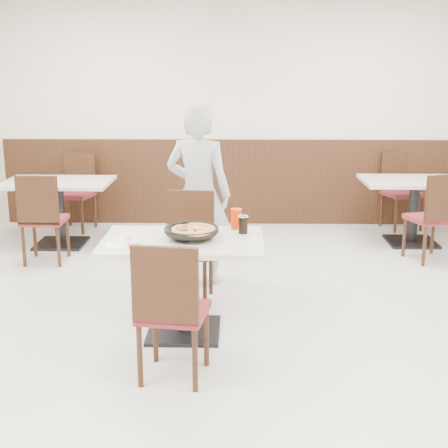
{
  "coord_description": "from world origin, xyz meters",
  "views": [
    {
      "loc": [
        0.06,
        -4.47,
        2.0
      ],
      "look_at": [
        -0.03,
        -0.3,
        0.94
      ],
      "focal_mm": 50.0,
      "sensor_mm": 36.0,
      "label": 1
    }
  ],
  "objects_px": {
    "main_table": "(183,287)",
    "diner_person": "(199,194)",
    "bg_chair_left_near": "(45,218)",
    "bg_chair_right_near": "(431,216)",
    "bg_table_right": "(413,212)",
    "red_cup": "(236,219)",
    "pizza_pan": "(192,233)",
    "chair_far": "(187,249)",
    "bg_table_left": "(59,213)",
    "bg_chair_left_far": "(74,193)",
    "side_plate": "(127,241)",
    "chair_near": "(173,309)",
    "pizza": "(193,232)",
    "cola_glass": "(243,225)",
    "bg_chair_right_far": "(402,192)"
  },
  "relations": [
    {
      "from": "main_table",
      "to": "diner_person",
      "type": "bearing_deg",
      "value": 87.83
    },
    {
      "from": "bg_chair_left_near",
      "to": "bg_chair_right_near",
      "type": "xyz_separation_m",
      "value": [
        4.04,
        0.15,
        0.0
      ]
    },
    {
      "from": "main_table",
      "to": "bg_table_right",
      "type": "bearing_deg",
      "value": 46.61
    },
    {
      "from": "red_cup",
      "to": "pizza_pan",
      "type": "bearing_deg",
      "value": -136.35
    },
    {
      "from": "pizza_pan",
      "to": "chair_far",
      "type": "bearing_deg",
      "value": 97.69
    },
    {
      "from": "chair_far",
      "to": "main_table",
      "type": "bearing_deg",
      "value": 97.45
    },
    {
      "from": "main_table",
      "to": "bg_chair_right_near",
      "type": "distance_m",
      "value": 3.12
    },
    {
      "from": "bg_table_left",
      "to": "bg_chair_left_near",
      "type": "height_order",
      "value": "bg_chair_left_near"
    },
    {
      "from": "main_table",
      "to": "pizza_pan",
      "type": "bearing_deg",
      "value": 9.32
    },
    {
      "from": "diner_person",
      "to": "bg_chair_left_far",
      "type": "height_order",
      "value": "diner_person"
    },
    {
      "from": "side_plate",
      "to": "red_cup",
      "type": "distance_m",
      "value": 0.91
    },
    {
      "from": "chair_far",
      "to": "bg_table_left",
      "type": "distance_m",
      "value": 2.37
    },
    {
      "from": "side_plate",
      "to": "diner_person",
      "type": "bearing_deg",
      "value": 71.12
    },
    {
      "from": "main_table",
      "to": "side_plate",
      "type": "relative_size",
      "value": 6.17
    },
    {
      "from": "diner_person",
      "to": "red_cup",
      "type": "bearing_deg",
      "value": 125.23
    },
    {
      "from": "bg_chair_left_near",
      "to": "bg_chair_left_far",
      "type": "bearing_deg",
      "value": 90.92
    },
    {
      "from": "chair_near",
      "to": "bg_chair_right_near",
      "type": "distance_m",
      "value": 3.59
    },
    {
      "from": "side_plate",
      "to": "bg_chair_left_near",
      "type": "xyz_separation_m",
      "value": [
        -1.2,
        1.87,
        -0.28
      ]
    },
    {
      "from": "main_table",
      "to": "chair_near",
      "type": "xyz_separation_m",
      "value": [
        -0.0,
        -0.7,
        0.1
      ]
    },
    {
      "from": "pizza",
      "to": "red_cup",
      "type": "relative_size",
      "value": 1.88
    },
    {
      "from": "cola_glass",
      "to": "diner_person",
      "type": "xyz_separation_m",
      "value": [
        -0.41,
        1.04,
        0.03
      ]
    },
    {
      "from": "main_table",
      "to": "bg_chair_left_near",
      "type": "height_order",
      "value": "bg_chair_left_near"
    },
    {
      "from": "diner_person",
      "to": "bg_chair_right_near",
      "type": "height_order",
      "value": "diner_person"
    },
    {
      "from": "chair_near",
      "to": "chair_far",
      "type": "height_order",
      "value": "same"
    },
    {
      "from": "pizza_pan",
      "to": "chair_near",
      "type": "bearing_deg",
      "value": -95.67
    },
    {
      "from": "chair_near",
      "to": "side_plate",
      "type": "relative_size",
      "value": 4.89
    },
    {
      "from": "diner_person",
      "to": "cola_glass",
      "type": "bearing_deg",
      "value": 124.95
    },
    {
      "from": "chair_far",
      "to": "diner_person",
      "type": "height_order",
      "value": "diner_person"
    },
    {
      "from": "diner_person",
      "to": "bg_table_right",
      "type": "distance_m",
      "value": 2.8
    },
    {
      "from": "pizza",
      "to": "cola_glass",
      "type": "distance_m",
      "value": 0.42
    },
    {
      "from": "cola_glass",
      "to": "bg_table_right",
      "type": "xyz_separation_m",
      "value": [
        1.99,
        2.4,
        -0.44
      ]
    },
    {
      "from": "chair_far",
      "to": "bg_table_left",
      "type": "xyz_separation_m",
      "value": [
        -1.6,
        1.74,
        -0.1
      ]
    },
    {
      "from": "main_table",
      "to": "bg_chair_left_far",
      "type": "distance_m",
      "value": 3.5
    },
    {
      "from": "bg_chair_right_far",
      "to": "bg_table_left",
      "type": "bearing_deg",
      "value": -5.12
    },
    {
      "from": "bg_chair_left_far",
      "to": "bg_chair_left_near",
      "type": "bearing_deg",
      "value": 104.32
    },
    {
      "from": "pizza",
      "to": "side_plate",
      "type": "bearing_deg",
      "value": -172.46
    },
    {
      "from": "main_table",
      "to": "bg_chair_right_far",
      "type": "relative_size",
      "value": 1.26
    },
    {
      "from": "pizza",
      "to": "bg_table_left",
      "type": "distance_m",
      "value": 3.02
    },
    {
      "from": "bg_chair_right_near",
      "to": "bg_chair_right_far",
      "type": "relative_size",
      "value": 1.0
    },
    {
      "from": "cola_glass",
      "to": "bg_table_right",
      "type": "bearing_deg",
      "value": 50.38
    },
    {
      "from": "main_table",
      "to": "bg_chair_left_far",
      "type": "height_order",
      "value": "bg_chair_left_far"
    },
    {
      "from": "main_table",
      "to": "bg_table_left",
      "type": "distance_m",
      "value": 2.92
    },
    {
      "from": "bg_table_left",
      "to": "main_table",
      "type": "bearing_deg",
      "value": -56.11
    },
    {
      "from": "chair_far",
      "to": "chair_near",
      "type": "bearing_deg",
      "value": 96.33
    },
    {
      "from": "bg_table_left",
      "to": "bg_chair_right_far",
      "type": "relative_size",
      "value": 1.26
    },
    {
      "from": "chair_far",
      "to": "bg_chair_left_far",
      "type": "bearing_deg",
      "value": -51.04
    },
    {
      "from": "bg_table_left",
      "to": "pizza",
      "type": "bearing_deg",
      "value": -55.07
    },
    {
      "from": "cola_glass",
      "to": "diner_person",
      "type": "relative_size",
      "value": 0.08
    },
    {
      "from": "bg_chair_right_far",
      "to": "pizza_pan",
      "type": "bearing_deg",
      "value": 36.71
    },
    {
      "from": "red_cup",
      "to": "bg_chair_left_far",
      "type": "xyz_separation_m",
      "value": [
        -2.02,
        2.77,
        -0.35
      ]
    }
  ]
}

